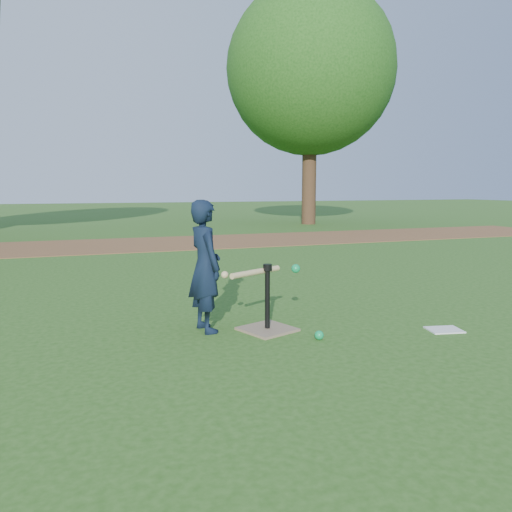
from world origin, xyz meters
name	(u,v)px	position (x,y,z in m)	size (l,w,h in m)	color
ground	(248,333)	(0.00, 0.00, 0.00)	(80.00, 80.00, 0.00)	#285116
dirt_strip	(140,244)	(0.00, 7.50, 0.01)	(24.00, 3.00, 0.01)	brown
child	(205,266)	(-0.33, 0.22, 0.60)	(0.44, 0.29, 1.19)	black
wiffle_ball_ground	(319,335)	(0.51, -0.39, 0.04)	(0.08, 0.08, 0.08)	#0D944D
clipboard	(444,330)	(1.72, -0.53, 0.01)	(0.30, 0.23, 0.01)	white
batting_tee	(267,319)	(0.20, 0.03, 0.11)	(0.55, 0.55, 0.61)	#8A7057
swing_action	(261,272)	(0.12, -0.01, 0.56)	(0.73, 0.32, 0.09)	tan
tree_right	(311,70)	(6.50, 12.00, 5.29)	(5.80, 5.80, 8.21)	#382316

